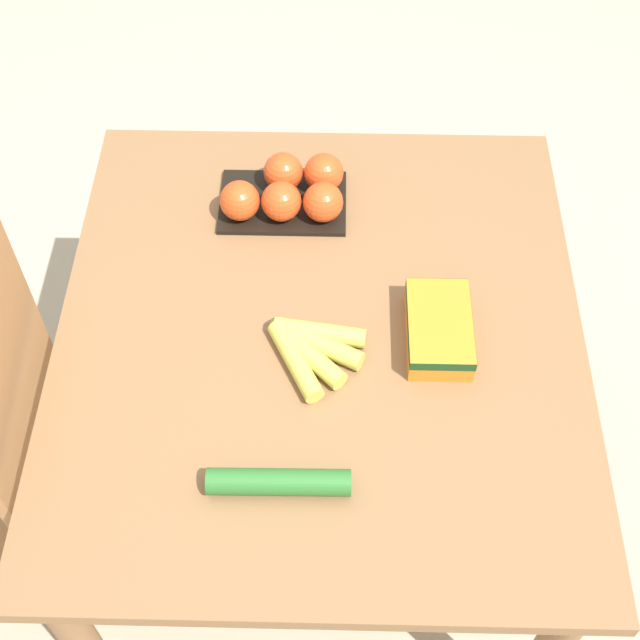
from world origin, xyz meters
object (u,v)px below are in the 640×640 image
Objects in this scene: carrot_bag at (439,328)px; cucumber_near at (279,482)px; tomato_pack at (289,192)px; banana_bunch at (309,347)px.

carrot_bag is 0.82× the size of cucumber_near.
tomato_pack reaches higher than cucumber_near.
carrot_bag is 0.40m from cucumber_near.
tomato_pack is at bearing 7.97° from banana_bunch.
cucumber_near is (-0.61, -0.01, -0.02)m from tomato_pack.
cucumber_near reaches higher than banana_bunch.
tomato_pack is 0.42m from carrot_bag.
banana_bunch is at bearing -172.03° from tomato_pack.
cucumber_near is at bearing 138.11° from carrot_bag.
banana_bunch is 0.97× the size of carrot_bag.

